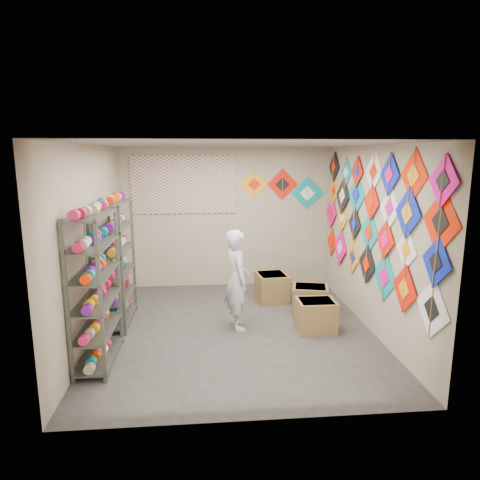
{
  "coord_description": "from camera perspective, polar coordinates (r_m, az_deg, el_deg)",
  "views": [
    {
      "loc": [
        -0.47,
        -5.99,
        2.57
      ],
      "look_at": [
        0.1,
        0.3,
        1.3
      ],
      "focal_mm": 32.0,
      "sensor_mm": 36.0,
      "label": 1
    }
  ],
  "objects": [
    {
      "name": "room_walls",
      "position": [
        6.08,
        -0.69,
        2.61
      ],
      "size": [
        4.5,
        4.5,
        4.5
      ],
      "color": "tan",
      "rests_on": "ground"
    },
    {
      "name": "shelf_rack_back",
      "position": [
        6.77,
        -16.2,
        -2.94
      ],
      "size": [
        0.4,
        1.1,
        1.9
      ],
      "primitive_type": "cube",
      "color": "#4C5147",
      "rests_on": "ground"
    },
    {
      "name": "poster",
      "position": [
        8.25,
        -7.52,
        7.31
      ],
      "size": [
        2.0,
        0.01,
        1.1
      ],
      "primitive_type": "cube",
      "color": "#644EA9",
      "rests_on": "room_walls"
    },
    {
      "name": "back_wall_kites",
      "position": [
        8.41,
        6.01,
        6.92
      ],
      "size": [
        1.64,
        0.02,
        0.81
      ],
      "color": "orange",
      "rests_on": "room_walls"
    },
    {
      "name": "shelf_rack_front",
      "position": [
        5.55,
        -18.71,
        -6.24
      ],
      "size": [
        0.4,
        1.1,
        1.9
      ],
      "primitive_type": "cube",
      "color": "#4C5147",
      "rests_on": "ground"
    },
    {
      "name": "carton_a",
      "position": [
        6.51,
        10.08,
        -9.87
      ],
      "size": [
        0.56,
        0.47,
        0.46
      ],
      "primitive_type": "cube",
      "rotation": [
        0.0,
        0.0,
        -0.01
      ],
      "color": "brown",
      "rests_on": "ground"
    },
    {
      "name": "carton_c",
      "position": [
        7.67,
        4.25,
        -6.3
      ],
      "size": [
        0.57,
        0.62,
        0.49
      ],
      "primitive_type": "cube",
      "rotation": [
        0.0,
        0.0,
        0.11
      ],
      "color": "brown",
      "rests_on": "ground"
    },
    {
      "name": "string_spools",
      "position": [
        6.13,
        -17.38,
        -3.57
      ],
      "size": [
        0.12,
        2.36,
        0.12
      ],
      "color": "#E6245F",
      "rests_on": "ground"
    },
    {
      "name": "ground",
      "position": [
        6.54,
        -0.65,
        -11.79
      ],
      "size": [
        4.5,
        4.5,
        0.0
      ],
      "primitive_type": "plane",
      "color": "#302D2A"
    },
    {
      "name": "shopkeeper",
      "position": [
        6.35,
        -0.41,
        -5.31
      ],
      "size": [
        0.67,
        0.55,
        1.5
      ],
      "primitive_type": "imported",
      "rotation": [
        0.0,
        0.0,
        1.75
      ],
      "color": "silver",
      "rests_on": "ground"
    },
    {
      "name": "kite_wall_display",
      "position": [
        6.47,
        17.13,
        2.52
      ],
      "size": [
        0.06,
        4.36,
        2.07
      ],
      "color": "white",
      "rests_on": "room_walls"
    },
    {
      "name": "carton_b",
      "position": [
        7.15,
        9.32,
        -7.88
      ],
      "size": [
        0.66,
        0.59,
        0.46
      ],
      "primitive_type": "cube",
      "rotation": [
        0.0,
        0.0,
        -0.24
      ],
      "color": "brown",
      "rests_on": "ground"
    }
  ]
}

